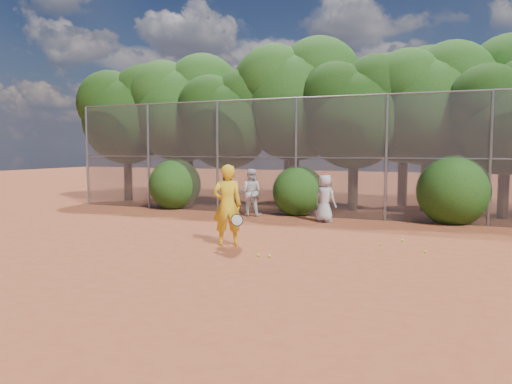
% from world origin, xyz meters
% --- Properties ---
extents(ground, '(80.00, 80.00, 0.00)m').
position_xyz_m(ground, '(0.00, 0.00, 0.00)').
color(ground, brown).
rests_on(ground, ground).
extents(fence_back, '(20.05, 0.09, 4.03)m').
position_xyz_m(fence_back, '(-0.12, 6.00, 2.05)').
color(fence_back, gray).
rests_on(fence_back, ground).
extents(tree_0, '(4.38, 3.81, 6.00)m').
position_xyz_m(tree_0, '(-9.44, 8.04, 3.93)').
color(tree_0, black).
rests_on(tree_0, ground).
extents(tree_1, '(4.64, 4.03, 6.35)m').
position_xyz_m(tree_1, '(-6.94, 8.54, 4.16)').
color(tree_1, black).
rests_on(tree_1, ground).
extents(tree_2, '(3.99, 3.47, 5.47)m').
position_xyz_m(tree_2, '(-4.45, 7.83, 3.58)').
color(tree_2, black).
rests_on(tree_2, ground).
extents(tree_3, '(4.89, 4.26, 6.70)m').
position_xyz_m(tree_3, '(-1.94, 8.84, 4.40)').
color(tree_3, black).
rests_on(tree_3, ground).
extents(tree_4, '(4.19, 3.64, 5.73)m').
position_xyz_m(tree_4, '(0.55, 8.24, 3.76)').
color(tree_4, black).
rests_on(tree_4, ground).
extents(tree_5, '(4.51, 3.92, 6.17)m').
position_xyz_m(tree_5, '(3.06, 9.04, 4.05)').
color(tree_5, black).
rests_on(tree_5, ground).
extents(tree_6, '(3.86, 3.36, 5.29)m').
position_xyz_m(tree_6, '(5.55, 8.03, 3.47)').
color(tree_6, black).
rests_on(tree_6, ground).
extents(tree_9, '(4.83, 4.20, 6.62)m').
position_xyz_m(tree_9, '(-7.94, 10.84, 4.34)').
color(tree_9, black).
rests_on(tree_9, ground).
extents(tree_10, '(5.15, 4.48, 7.06)m').
position_xyz_m(tree_10, '(-2.93, 11.05, 4.63)').
color(tree_10, black).
rests_on(tree_10, ground).
extents(tree_11, '(4.64, 4.03, 6.35)m').
position_xyz_m(tree_11, '(2.06, 10.64, 4.16)').
color(tree_11, black).
rests_on(tree_11, ground).
extents(bush_0, '(2.00, 2.00, 2.00)m').
position_xyz_m(bush_0, '(-6.00, 6.30, 1.00)').
color(bush_0, '#1B4310').
rests_on(bush_0, ground).
extents(bush_1, '(1.80, 1.80, 1.80)m').
position_xyz_m(bush_1, '(-1.00, 6.30, 0.90)').
color(bush_1, '#1B4310').
rests_on(bush_1, ground).
extents(bush_2, '(2.20, 2.20, 2.20)m').
position_xyz_m(bush_2, '(4.00, 6.30, 1.10)').
color(bush_2, '#1B4310').
rests_on(bush_2, ground).
extents(player_yellow, '(0.93, 0.77, 1.93)m').
position_xyz_m(player_yellow, '(-0.86, 0.40, 0.96)').
color(player_yellow, yellow).
rests_on(player_yellow, ground).
extents(player_teen, '(0.86, 0.70, 1.54)m').
position_xyz_m(player_teen, '(0.32, 4.92, 0.76)').
color(player_teen, silver).
rests_on(player_teen, ground).
extents(player_white, '(0.90, 0.79, 1.61)m').
position_xyz_m(player_white, '(-2.43, 5.40, 0.81)').
color(player_white, silver).
rests_on(player_white, ground).
extents(ball_0, '(0.07, 0.07, 0.07)m').
position_xyz_m(ball_0, '(2.54, 1.71, 0.03)').
color(ball_0, '#B1D426').
rests_on(ball_0, ground).
extents(ball_1, '(0.07, 0.07, 0.07)m').
position_xyz_m(ball_1, '(2.95, 2.45, 0.03)').
color(ball_1, '#B1D426').
rests_on(ball_1, ground).
extents(ball_2, '(0.07, 0.07, 0.07)m').
position_xyz_m(ball_2, '(0.33, -0.53, 0.03)').
color(ball_2, '#B1D426').
rests_on(ball_2, ground).
extents(ball_3, '(0.07, 0.07, 0.07)m').
position_xyz_m(ball_3, '(3.58, 1.25, 0.03)').
color(ball_3, '#B1D426').
rests_on(ball_3, ground).
extents(ball_4, '(0.07, 0.07, 0.07)m').
position_xyz_m(ball_4, '(0.57, -0.50, 0.03)').
color(ball_4, '#B1D426').
rests_on(ball_4, ground).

